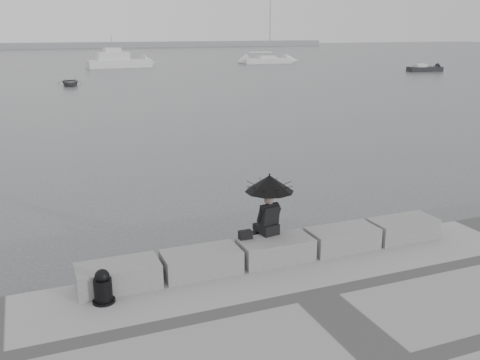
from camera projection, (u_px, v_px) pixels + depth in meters
name	position (u px, v px, depth m)	size (l,w,h in m)	color
ground	(266.00, 273.00, 12.24)	(360.00, 360.00, 0.00)	#414346
stone_block_far_left	(118.00, 276.00, 10.40)	(1.60, 0.80, 0.50)	slate
stone_block_left	(201.00, 262.00, 11.02)	(1.60, 0.80, 0.50)	slate
stone_block_centre	(276.00, 250.00, 11.63)	(1.60, 0.80, 0.50)	slate
stone_block_right	(342.00, 239.00, 12.25)	(1.60, 0.80, 0.50)	slate
stone_block_far_right	(403.00, 229.00, 12.86)	(1.60, 0.80, 0.50)	slate
seated_person	(270.00, 192.00, 11.60)	(1.08, 1.08, 1.39)	black
bag	(245.00, 235.00, 11.57)	(0.29, 0.16, 0.18)	black
mooring_bollard	(103.00, 289.00, 9.83)	(0.42, 0.42, 0.67)	black
distant_landmass	(3.00, 46.00, 146.76)	(180.00, 8.00, 2.80)	gray
sailboat_right	(267.00, 60.00, 86.49)	(7.81, 3.11, 12.90)	silver
motor_cruiser	(119.00, 61.00, 76.94)	(9.26, 3.64, 4.50)	silver
small_motorboat	(425.00, 69.00, 69.96)	(4.68, 2.42, 1.10)	black
dinghy	(70.00, 82.00, 52.55)	(3.57, 1.51, 0.60)	slate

